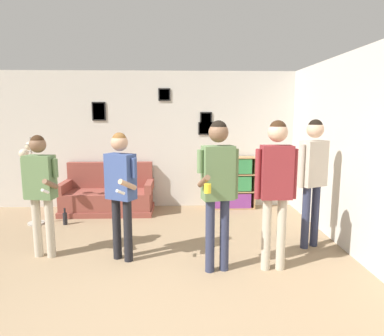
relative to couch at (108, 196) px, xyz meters
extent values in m
plane|color=#937A5B|center=(0.95, -3.61, -0.30)|extent=(20.00, 20.00, 0.00)
cube|color=beige|center=(0.95, 0.41, 1.05)|extent=(7.84, 0.06, 2.70)
cube|color=black|center=(1.90, 0.37, 1.45)|extent=(0.23, 0.02, 0.30)
cube|color=gray|center=(1.90, 0.36, 1.45)|extent=(0.19, 0.01, 0.26)
cube|color=black|center=(1.08, 0.37, 1.94)|extent=(0.23, 0.02, 0.24)
cube|color=gray|center=(1.08, 0.36, 1.94)|extent=(0.19, 0.01, 0.20)
cube|color=black|center=(-0.20, 0.37, 1.62)|extent=(0.26, 0.02, 0.36)
cube|color=#B2B2BC|center=(-0.20, 0.36, 1.62)|extent=(0.22, 0.01, 0.31)
cube|color=black|center=(1.94, 0.37, 1.28)|extent=(0.37, 0.02, 0.25)
cube|color=#B2B2BC|center=(1.94, 0.36, 1.28)|extent=(0.33, 0.01, 0.21)
cube|color=beige|center=(3.69, -1.61, 1.05)|extent=(0.06, 6.39, 2.70)
cube|color=brown|center=(0.00, -0.06, -0.25)|extent=(1.72, 0.80, 0.10)
cube|color=brown|center=(0.00, -0.06, -0.04)|extent=(1.66, 0.74, 0.32)
cube|color=brown|center=(0.00, 0.27, 0.37)|extent=(1.66, 0.14, 0.51)
cube|color=brown|center=(-0.80, -0.06, 0.21)|extent=(0.12, 0.74, 0.18)
cube|color=brown|center=(0.80, -0.06, 0.21)|extent=(0.12, 0.74, 0.18)
cube|color=#A87F51|center=(1.98, 0.19, 0.22)|extent=(0.02, 0.30, 1.04)
cube|color=#A87F51|center=(2.85, 0.19, 0.22)|extent=(0.02, 0.30, 1.04)
cube|color=#A87F51|center=(2.42, 0.34, 0.22)|extent=(0.90, 0.01, 1.04)
cube|color=#A87F51|center=(2.42, 0.19, -0.29)|extent=(0.85, 0.30, 0.02)
cube|color=#A87F51|center=(2.42, 0.19, 0.72)|extent=(0.85, 0.30, 0.02)
cube|color=#A87F51|center=(2.42, 0.19, 0.04)|extent=(0.85, 0.30, 0.02)
cube|color=#A87F51|center=(2.42, 0.19, 0.39)|extent=(0.85, 0.30, 0.02)
cube|color=#7F3889|center=(2.42, 0.18, -0.13)|extent=(0.73, 0.26, 0.29)
cube|color=#338447|center=(2.42, 0.18, 0.21)|extent=(0.73, 0.26, 0.29)
cube|color=#338447|center=(2.42, 0.18, 0.56)|extent=(0.73, 0.26, 0.29)
cylinder|color=#ADA89E|center=(-1.09, -0.71, -0.29)|extent=(0.28, 0.28, 0.03)
cylinder|color=#ADA89E|center=(-1.09, -0.71, 0.46)|extent=(0.03, 0.03, 1.46)
cylinder|color=#ADA89E|center=(-1.02, -0.71, 1.16)|extent=(0.02, 0.16, 0.02)
sphere|color=beige|center=(-0.95, -0.71, 1.13)|extent=(0.15, 0.15, 0.15)
cylinder|color=#ADA89E|center=(-1.13, -0.65, 1.06)|extent=(0.15, 0.09, 0.02)
sphere|color=beige|center=(-1.16, -0.59, 1.03)|extent=(0.15, 0.15, 0.15)
cylinder|color=#ADA89E|center=(-1.13, -0.77, 0.96)|extent=(0.15, 0.09, 0.02)
sphere|color=beige|center=(-1.16, -0.83, 0.93)|extent=(0.15, 0.15, 0.15)
cylinder|color=#B7AD99|center=(-0.49, -2.08, 0.09)|extent=(0.11, 0.11, 0.79)
cylinder|color=#B7AD99|center=(-0.32, -2.11, 0.09)|extent=(0.11, 0.11, 0.79)
cube|color=#5B7A4C|center=(-0.40, -2.09, 0.77)|extent=(0.39, 0.25, 0.56)
sphere|color=brown|center=(-0.40, -2.09, 1.19)|extent=(0.20, 0.20, 0.20)
sphere|color=#382314|center=(-0.40, -2.09, 1.22)|extent=(0.17, 0.17, 0.17)
cylinder|color=#5B7A4C|center=(-0.19, -2.13, 0.89)|extent=(0.07, 0.07, 0.24)
cylinder|color=brown|center=(-0.21, -2.26, 0.71)|extent=(0.11, 0.30, 0.18)
cylinder|color=white|center=(-0.23, -2.39, 0.65)|extent=(0.06, 0.14, 0.09)
cylinder|color=#5B7A4C|center=(-0.62, -2.06, 0.75)|extent=(0.07, 0.07, 0.53)
cylinder|color=black|center=(0.57, -2.18, 0.10)|extent=(0.11, 0.11, 0.81)
cylinder|color=black|center=(0.72, -2.27, 0.10)|extent=(0.11, 0.11, 0.81)
cube|color=#384C84|center=(0.64, -2.22, 0.80)|extent=(0.41, 0.35, 0.57)
sphere|color=tan|center=(0.64, -2.22, 1.22)|extent=(0.21, 0.21, 0.21)
sphere|color=brown|center=(0.64, -2.22, 1.26)|extent=(0.18, 0.18, 0.18)
cylinder|color=#384C84|center=(0.83, -2.33, 0.92)|extent=(0.07, 0.07, 0.24)
cylinder|color=tan|center=(0.77, -2.45, 0.74)|extent=(0.20, 0.29, 0.18)
cylinder|color=white|center=(0.70, -2.56, 0.67)|extent=(0.10, 0.14, 0.09)
cylinder|color=#384C84|center=(0.46, -2.12, 0.77)|extent=(0.07, 0.07, 0.54)
cylinder|color=#2D334C|center=(1.74, -2.60, 0.14)|extent=(0.11, 0.11, 0.89)
cylinder|color=#2D334C|center=(1.92, -2.56, 0.14)|extent=(0.11, 0.11, 0.89)
cube|color=#5B7A4C|center=(1.83, -2.58, 0.90)|extent=(0.39, 0.27, 0.63)
sphere|color=brown|center=(1.83, -2.58, 1.36)|extent=(0.23, 0.23, 0.23)
sphere|color=black|center=(1.83, -2.58, 1.40)|extent=(0.19, 0.19, 0.19)
cylinder|color=#5B7A4C|center=(2.04, -2.53, 0.88)|extent=(0.07, 0.07, 0.59)
cylinder|color=#5B7A4C|center=(1.62, -2.63, 1.04)|extent=(0.07, 0.07, 0.27)
cylinder|color=brown|center=(1.65, -2.77, 0.84)|extent=(0.13, 0.33, 0.19)
cylinder|color=yellow|center=(1.68, -2.91, 0.79)|extent=(0.08, 0.08, 0.10)
cylinder|color=#B7AD99|center=(2.42, -2.56, 0.14)|extent=(0.11, 0.11, 0.89)
cylinder|color=#B7AD99|center=(2.60, -2.56, 0.14)|extent=(0.11, 0.11, 0.89)
cube|color=maroon|center=(2.51, -2.56, 0.90)|extent=(0.36, 0.20, 0.63)
sphere|color=#D1A889|center=(2.51, -2.56, 1.36)|extent=(0.23, 0.23, 0.23)
sphere|color=#382314|center=(2.51, -2.56, 1.40)|extent=(0.19, 0.19, 0.19)
cylinder|color=maroon|center=(2.73, -2.56, 0.88)|extent=(0.07, 0.07, 0.59)
cylinder|color=maroon|center=(2.30, -2.56, 0.88)|extent=(0.07, 0.07, 0.59)
cylinder|color=#2D334C|center=(3.14, -1.91, 0.14)|extent=(0.11, 0.11, 0.89)
cylinder|color=#2D334C|center=(3.30, -1.84, 0.14)|extent=(0.11, 0.11, 0.89)
cube|color=#BCB2A3|center=(3.22, -1.87, 0.90)|extent=(0.41, 0.33, 0.63)
sphere|color=#D1A889|center=(3.22, -1.87, 1.36)|extent=(0.23, 0.23, 0.23)
sphere|color=black|center=(3.22, -1.87, 1.40)|extent=(0.19, 0.19, 0.19)
cylinder|color=#BCB2A3|center=(3.41, -1.78, 0.88)|extent=(0.07, 0.07, 0.59)
cylinder|color=#BCB2A3|center=(3.03, -1.97, 0.88)|extent=(0.07, 0.07, 0.59)
cylinder|color=black|center=(-0.58, -0.77, -0.20)|extent=(0.07, 0.07, 0.20)
cylinder|color=black|center=(-0.58, -0.77, -0.06)|extent=(0.03, 0.03, 0.09)
camera|label=1|loc=(1.40, -6.46, 1.57)|focal=32.00mm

